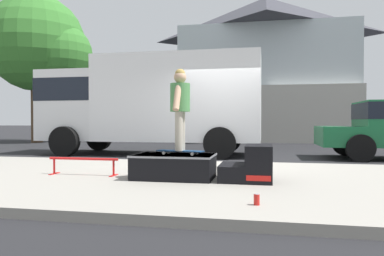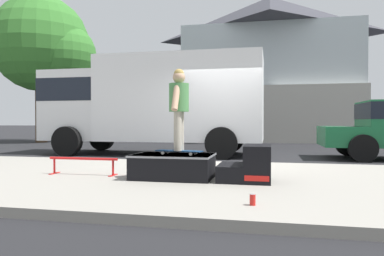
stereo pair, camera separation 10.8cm
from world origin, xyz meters
name	(u,v)px [view 1 (the left image)]	position (x,y,z in m)	size (l,w,h in m)	color
ground_plane	(220,164)	(0.00, 0.00, 0.00)	(140.00, 140.00, 0.00)	black
sidewalk_slab	(200,181)	(0.00, -3.00, 0.06)	(50.00, 5.00, 0.12)	gray
skate_box	(174,166)	(-0.39, -3.17, 0.33)	(1.31, 0.84, 0.39)	black
kicker_ramp	(251,166)	(0.85, -3.17, 0.35)	(0.81, 0.80, 0.56)	black
grind_rail	(83,162)	(-2.04, -3.10, 0.34)	(1.28, 0.28, 0.30)	red
skateboard	(180,151)	(-0.29, -3.20, 0.57)	(0.80, 0.35, 0.07)	navy
skater_kid	(180,102)	(-0.29, -3.20, 1.36)	(0.32, 0.68, 1.33)	#B7AD99
soda_can	(257,199)	(0.97, -4.85, 0.18)	(0.07, 0.07, 0.13)	red
box_truck	(150,101)	(-2.51, 2.20, 1.70)	(6.91, 2.63, 3.05)	white
street_tree_main	(41,46)	(-9.72, 7.29, 4.75)	(5.19, 4.72, 7.26)	brown
house_behind	(266,67)	(1.16, 13.09, 4.24)	(9.54, 8.22, 8.40)	silver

